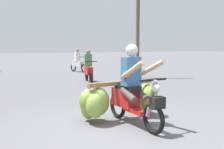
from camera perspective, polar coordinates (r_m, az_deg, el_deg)
ground_plane at (r=4.83m, az=0.68°, el=-12.35°), size 120.00×120.00×0.00m
motorbike_main_loaded at (r=5.39m, az=2.06°, el=-4.94°), size 1.86×1.87×1.58m
motorbike_distant_ahead_left at (r=15.86m, az=-7.46°, el=2.59°), size 0.67×1.57×1.40m
motorbike_distant_far_ahead at (r=11.27m, az=-5.15°, el=1.20°), size 0.54×1.61×1.40m
utility_pole at (r=12.81m, az=5.63°, el=11.38°), size 0.18×0.18×5.42m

